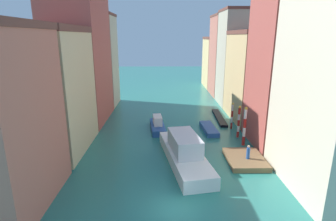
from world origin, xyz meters
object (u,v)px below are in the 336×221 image
object	(u,v)px
gondola_black	(219,117)
vaporetto_white	(184,152)
motorboat_0	(209,129)
person_on_dock	(248,152)
waterfront_dock	(245,159)
mooring_pole_0	(245,126)
motorboat_1	(158,125)
mooring_pole_2	(232,116)
mooring_pole_1	(239,121)

from	to	relation	value
gondola_black	vaporetto_white	bearing A→B (deg)	-113.94
vaporetto_white	motorboat_0	bearing A→B (deg)	66.29
motorboat_0	person_on_dock	bearing A→B (deg)	-76.65
waterfront_dock	mooring_pole_0	size ratio (longest dim) A/B	1.04
waterfront_dock	motorboat_1	size ratio (longest dim) A/B	0.80
vaporetto_white	motorboat_1	size ratio (longest dim) A/B	1.99
waterfront_dock	mooring_pole_2	xyz separation A→B (m)	(1.12, 10.56, 1.68)
person_on_dock	waterfront_dock	bearing A→B (deg)	107.61
person_on_dock	mooring_pole_0	size ratio (longest dim) A/B	0.31
person_on_dock	vaporetto_white	world-z (taller)	vaporetto_white
gondola_black	waterfront_dock	bearing A→B (deg)	-91.37
waterfront_dock	gondola_black	world-z (taller)	waterfront_dock
person_on_dock	motorboat_1	distance (m)	14.33
motorboat_1	waterfront_dock	bearing A→B (deg)	-47.14
mooring_pole_0	motorboat_1	xyz separation A→B (m)	(-10.59, 5.71, -1.77)
mooring_pole_2	mooring_pole_1	bearing A→B (deg)	-89.77
mooring_pole_0	vaporetto_white	xyz separation A→B (m)	(-7.57, -4.47, -1.33)
mooring_pole_0	gondola_black	world-z (taller)	mooring_pole_0
mooring_pole_1	motorboat_0	distance (m)	4.58
vaporetto_white	motorboat_0	xyz separation A→B (m)	(4.22, 9.60, -0.83)
mooring_pole_1	vaporetto_white	bearing A→B (deg)	-136.80
waterfront_dock	mooring_pole_2	distance (m)	10.75
vaporetto_white	mooring_pole_1	bearing A→B (deg)	43.20
waterfront_dock	person_on_dock	bearing A→B (deg)	-72.39
mooring_pole_1	vaporetto_white	size ratio (longest dim) A/B	0.34
mooring_pole_0	waterfront_dock	bearing A→B (deg)	-103.63
person_on_dock	mooring_pole_0	world-z (taller)	mooring_pole_0
mooring_pole_0	gondola_black	distance (m)	11.21
mooring_pole_0	motorboat_0	world-z (taller)	mooring_pole_0
person_on_dock	motorboat_0	distance (m)	10.35
mooring_pole_2	motorboat_1	bearing A→B (deg)	-178.22
person_on_dock	mooring_pole_1	xyz separation A→B (m)	(1.01, 7.57, 0.95)
mooring_pole_2	motorboat_0	bearing A→B (deg)	-164.86
waterfront_dock	person_on_dock	xyz separation A→B (m)	(0.12, -0.38, 0.96)
mooring_pole_1	vaporetto_white	world-z (taller)	mooring_pole_1
mooring_pole_2	vaporetto_white	size ratio (longest dim) A/B	0.31
waterfront_dock	mooring_pole_1	distance (m)	7.52
waterfront_dock	gondola_black	bearing A→B (deg)	88.63
person_on_dock	mooring_pole_1	size ratio (longest dim) A/B	0.35
vaporetto_white	motorboat_0	distance (m)	10.52
mooring_pole_0	vaporetto_white	size ratio (longest dim) A/B	0.39
vaporetto_white	motorboat_0	world-z (taller)	vaporetto_white
waterfront_dock	motorboat_0	distance (m)	9.91
mooring_pole_0	mooring_pole_1	size ratio (longest dim) A/B	1.14
waterfront_dock	mooring_pole_1	world-z (taller)	mooring_pole_1
vaporetto_white	motorboat_1	bearing A→B (deg)	106.51
vaporetto_white	gondola_black	world-z (taller)	vaporetto_white
person_on_dock	mooring_pole_2	xyz separation A→B (m)	(1.00, 10.94, 0.72)
person_on_dock	gondola_black	world-z (taller)	person_on_dock
mooring_pole_0	mooring_pole_2	distance (m)	6.07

